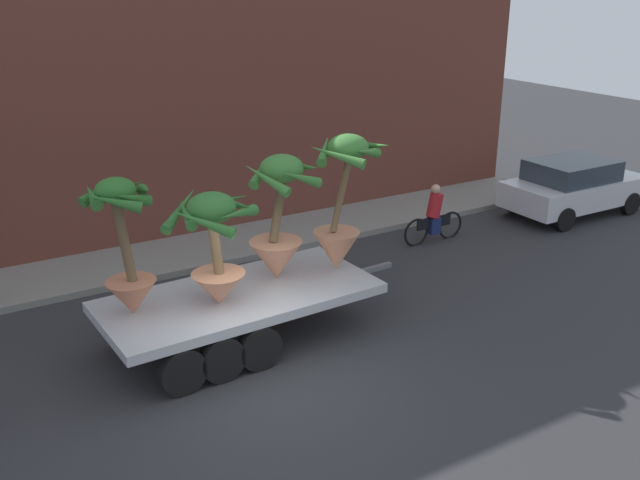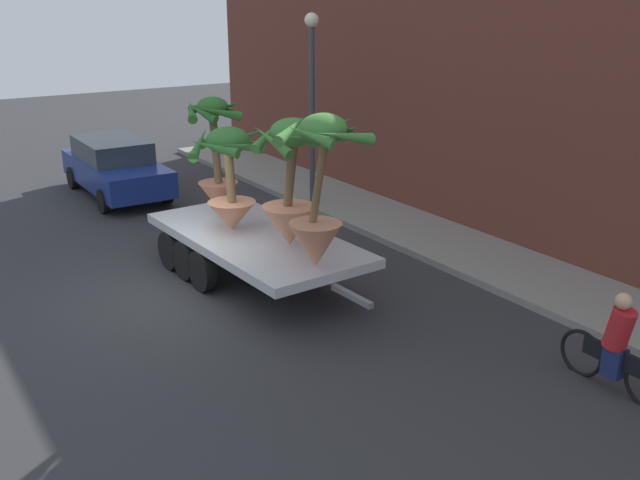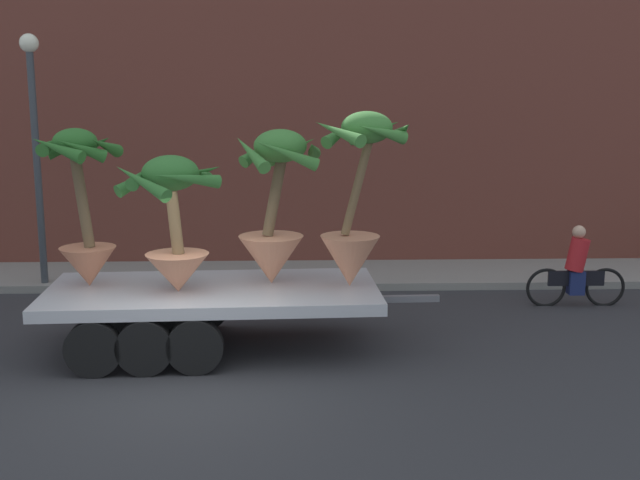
# 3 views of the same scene
# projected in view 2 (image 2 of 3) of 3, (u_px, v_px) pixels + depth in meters

# --- Properties ---
(ground_plane) EXTENTS (60.00, 60.00, 0.00)m
(ground_plane) POSITION_uv_depth(u_px,v_px,m) (180.00, 295.00, 13.49)
(ground_plane) COLOR #2D2D30
(sidewalk) EXTENTS (24.00, 2.20, 0.15)m
(sidewalk) POSITION_uv_depth(u_px,v_px,m) (423.00, 234.00, 16.65)
(sidewalk) COLOR gray
(sidewalk) RESTS_ON ground
(building_facade) EXTENTS (24.00, 1.20, 7.67)m
(building_facade) POSITION_uv_depth(u_px,v_px,m) (487.00, 66.00, 16.30)
(building_facade) COLOR brown
(building_facade) RESTS_ON ground
(flatbed_trailer) EXTENTS (6.08, 2.56, 0.98)m
(flatbed_trailer) POSITION_uv_depth(u_px,v_px,m) (249.00, 242.00, 14.08)
(flatbed_trailer) COLOR #B7BABF
(flatbed_trailer) RESTS_ON ground
(potted_palm_rear) EXTENTS (1.69, 1.76, 2.04)m
(potted_palm_rear) POSITION_uv_depth(u_px,v_px,m) (230.00, 176.00, 13.75)
(potted_palm_rear) COLOR tan
(potted_palm_rear) RESTS_ON flatbed_trailer
(potted_palm_middle) EXTENTS (1.50, 1.52, 2.67)m
(potted_palm_middle) POSITION_uv_depth(u_px,v_px,m) (319.00, 198.00, 11.69)
(potted_palm_middle) COLOR tan
(potted_palm_middle) RESTS_ON flatbed_trailer
(potted_palm_front) EXTENTS (1.39, 1.39, 2.39)m
(potted_palm_front) POSITION_uv_depth(u_px,v_px,m) (290.00, 189.00, 12.83)
(potted_palm_front) COLOR tan
(potted_palm_front) RESTS_ON flatbed_trailer
(potted_palm_extra) EXTENTS (1.25, 1.27, 2.42)m
(potted_palm_extra) POSITION_uv_depth(u_px,v_px,m) (216.00, 157.00, 15.04)
(potted_palm_extra) COLOR #C17251
(potted_palm_extra) RESTS_ON flatbed_trailer
(cyclist) EXTENTS (1.84, 0.34, 1.54)m
(cyclist) POSITION_uv_depth(u_px,v_px,m) (617.00, 348.00, 10.05)
(cyclist) COLOR black
(cyclist) RESTS_ON ground
(trailing_car) EXTENTS (4.59, 1.93, 1.58)m
(trailing_car) POSITION_uv_depth(u_px,v_px,m) (115.00, 166.00, 19.90)
(trailing_car) COLOR navy
(trailing_car) RESTS_ON ground
(street_lamp) EXTENTS (0.36, 0.36, 4.83)m
(street_lamp) POSITION_uv_depth(u_px,v_px,m) (312.00, 85.00, 17.98)
(street_lamp) COLOR #383D42
(street_lamp) RESTS_ON sidewalk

